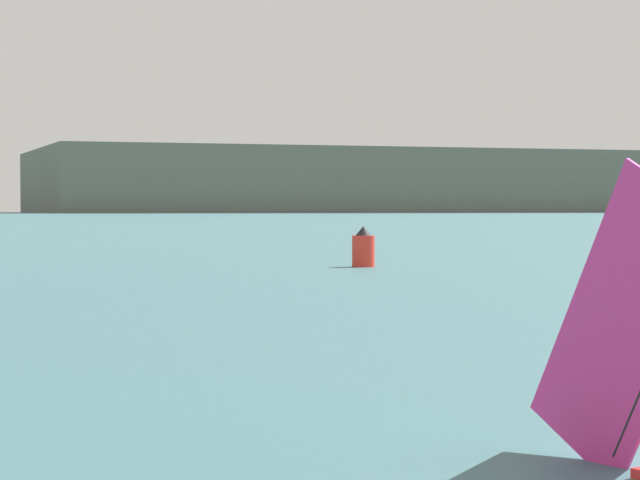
# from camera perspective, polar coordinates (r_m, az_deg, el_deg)

# --- Properties ---
(distant_headland) EXTENTS (996.05, 587.66, 42.93)m
(distant_headland) POSITION_cam_1_polar(r_m,az_deg,el_deg) (1140.52, 11.85, 2.24)
(distant_headland) COLOR #60665B
(distant_headland) RESTS_ON ground_plane
(channel_buoy) EXTENTS (1.20, 1.20, 2.15)m
(channel_buoy) POSITION_cam_1_polar(r_m,az_deg,el_deg) (71.32, 1.84, -0.36)
(channel_buoy) COLOR red
(channel_buoy) RESTS_ON ground_plane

